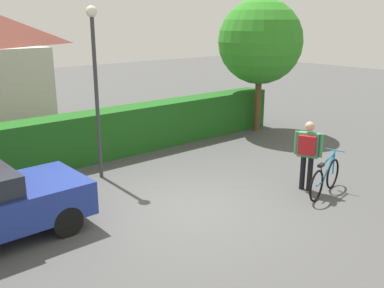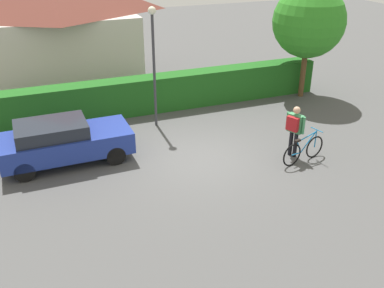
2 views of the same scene
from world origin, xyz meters
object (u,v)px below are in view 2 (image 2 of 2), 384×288
(bicycle, at_px, (304,150))
(street_lamp, at_px, (153,52))
(parked_car_near, at_px, (63,141))
(person_rider, at_px, (294,127))
(tree_kerbside, at_px, (309,21))

(bicycle, xyz_separation_m, street_lamp, (-3.54, 4.57, 2.43))
(parked_car_near, height_order, bicycle, parked_car_near)
(person_rider, bearing_deg, parked_car_near, 161.74)
(parked_car_near, xyz_separation_m, tree_kerbside, (10.66, 2.52, 2.55))
(parked_car_near, distance_m, bicycle, 7.68)
(parked_car_near, height_order, street_lamp, street_lamp)
(person_rider, relative_size, street_lamp, 0.39)
(street_lamp, bearing_deg, tree_kerbside, 6.04)
(street_lamp, distance_m, tree_kerbside, 7.11)
(bicycle, height_order, person_rider, person_rider)
(person_rider, distance_m, tree_kerbside, 6.45)
(bicycle, bearing_deg, tree_kerbside, 56.54)
(bicycle, distance_m, person_rider, 0.81)
(street_lamp, bearing_deg, bicycle, -52.21)
(bicycle, relative_size, street_lamp, 0.40)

